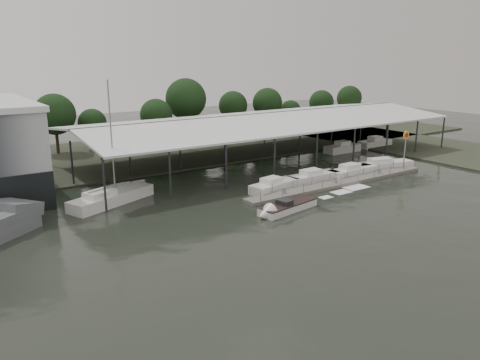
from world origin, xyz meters
TOP-DOWN VIEW (x-y plane):
  - ground at (0.00, 0.00)m, footprint 200.00×200.00m
  - land_strip_far at (0.00, 42.00)m, footprint 140.00×30.00m
  - land_strip_east at (45.00, 10.00)m, footprint 20.00×60.00m
  - covered_boat_shed at (17.00, 28.00)m, footprint 58.24×24.00m
  - floating_dock at (15.00, 10.00)m, footprint 28.00×2.00m
  - shell_fuel_sign at (27.00, 9.99)m, footprint 1.10×0.18m
  - distant_commercial_buildings at (59.03, 44.69)m, footprint 22.00×8.00m
  - white_sailboat at (-10.81, 18.40)m, footprint 10.10×6.14m
  - speedboat_underway at (2.56, 5.95)m, footprint 18.62×5.02m
  - moored_cruiser_0 at (6.59, 12.50)m, footprint 6.98×3.34m
  - moored_cruiser_1 at (13.10, 12.89)m, footprint 7.24×2.26m
  - moored_cruiser_2 at (19.37, 12.26)m, footprint 7.44×2.44m
  - moored_cruiser_3 at (25.52, 12.41)m, footprint 9.43×4.32m
  - horizon_tree_line at (21.45, 48.22)m, footprint 72.31×10.50m

SIDE VIEW (x-z plane):
  - ground at x=0.00m, z-range 0.00..0.00m
  - land_strip_far at x=0.00m, z-range -0.05..0.25m
  - land_strip_east at x=45.00m, z-range -0.05..0.25m
  - floating_dock at x=15.00m, z-range -0.50..0.90m
  - speedboat_underway at x=2.56m, z-range -0.61..1.39m
  - moored_cruiser_0 at x=6.59m, z-range -0.24..1.46m
  - moored_cruiser_1 at x=13.10m, z-range -0.24..1.46m
  - moored_cruiser_3 at x=25.52m, z-range -0.24..1.46m
  - moored_cruiser_2 at x=19.37m, z-range -0.24..1.46m
  - white_sailboat at x=-10.81m, z-range -5.90..7.20m
  - distant_commercial_buildings at x=59.03m, z-range -0.16..3.84m
  - shell_fuel_sign at x=27.00m, z-range 1.15..6.70m
  - horizon_tree_line at x=21.45m, z-range 0.45..11.80m
  - covered_boat_shed at x=17.00m, z-range 2.65..9.61m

